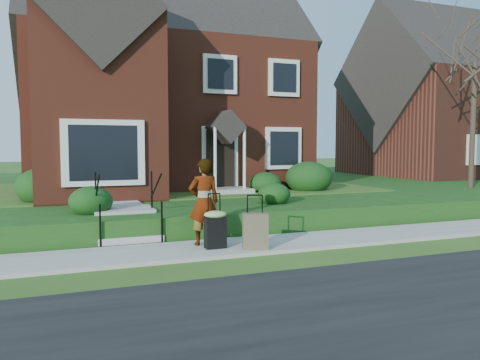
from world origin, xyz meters
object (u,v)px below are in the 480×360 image
woman (204,202)px  suitcase_olive (255,231)px  front_steps (126,219)px  suitcase_black (215,227)px

woman → suitcase_olive: 1.29m
front_steps → suitcase_black: front_steps is taller
woman → suitcase_black: size_ratio=1.62×
front_steps → suitcase_olive: front_steps is taller
suitcase_black → front_steps: bearing=126.8°
suitcase_black → woman: bearing=104.3°
front_steps → woman: size_ratio=1.10×
front_steps → woman: (1.45, -1.57, 0.53)m
suitcase_black → suitcase_olive: suitcase_black is taller
front_steps → woman: 2.20m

